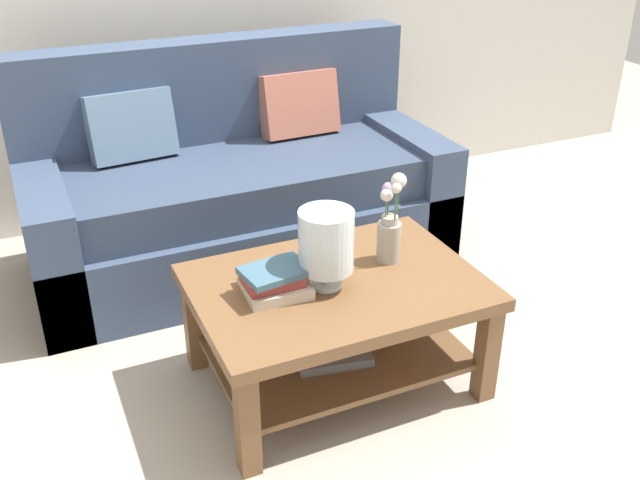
{
  "coord_description": "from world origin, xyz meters",
  "views": [
    {
      "loc": [
        -1.0,
        -2.32,
        1.81
      ],
      "look_at": [
        0.0,
        -0.1,
        0.55
      ],
      "focal_mm": 40.73,
      "sensor_mm": 36.0,
      "label": 1
    }
  ],
  "objects_px": {
    "flower_pitcher": "(390,226)",
    "couch": "(236,191)",
    "glass_hurricane_vase": "(326,242)",
    "book_stack_main": "(274,281)",
    "coffee_table": "(336,310)"
  },
  "relations": [
    {
      "from": "book_stack_main",
      "to": "glass_hurricane_vase",
      "type": "xyz_separation_m",
      "value": [
        0.19,
        -0.03,
        0.13
      ]
    },
    {
      "from": "glass_hurricane_vase",
      "to": "book_stack_main",
      "type": "bearing_deg",
      "value": 170.06
    },
    {
      "from": "glass_hurricane_vase",
      "to": "flower_pitcher",
      "type": "distance_m",
      "value": 0.32
    },
    {
      "from": "flower_pitcher",
      "to": "couch",
      "type": "bearing_deg",
      "value": 103.99
    },
    {
      "from": "coffee_table",
      "to": "book_stack_main",
      "type": "xyz_separation_m",
      "value": [
        -0.23,
        0.02,
        0.17
      ]
    },
    {
      "from": "glass_hurricane_vase",
      "to": "flower_pitcher",
      "type": "bearing_deg",
      "value": 15.05
    },
    {
      "from": "couch",
      "to": "glass_hurricane_vase",
      "type": "height_order",
      "value": "couch"
    },
    {
      "from": "glass_hurricane_vase",
      "to": "flower_pitcher",
      "type": "height_order",
      "value": "flower_pitcher"
    },
    {
      "from": "couch",
      "to": "flower_pitcher",
      "type": "xyz_separation_m",
      "value": [
        0.27,
        -1.07,
        0.23
      ]
    },
    {
      "from": "book_stack_main",
      "to": "couch",
      "type": "bearing_deg",
      "value": 78.75
    },
    {
      "from": "book_stack_main",
      "to": "coffee_table",
      "type": "bearing_deg",
      "value": -5.35
    },
    {
      "from": "couch",
      "to": "book_stack_main",
      "type": "distance_m",
      "value": 1.15
    },
    {
      "from": "couch",
      "to": "glass_hurricane_vase",
      "type": "bearing_deg",
      "value": -91.8
    },
    {
      "from": "book_stack_main",
      "to": "glass_hurricane_vase",
      "type": "distance_m",
      "value": 0.23
    },
    {
      "from": "couch",
      "to": "book_stack_main",
      "type": "height_order",
      "value": "couch"
    }
  ]
}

